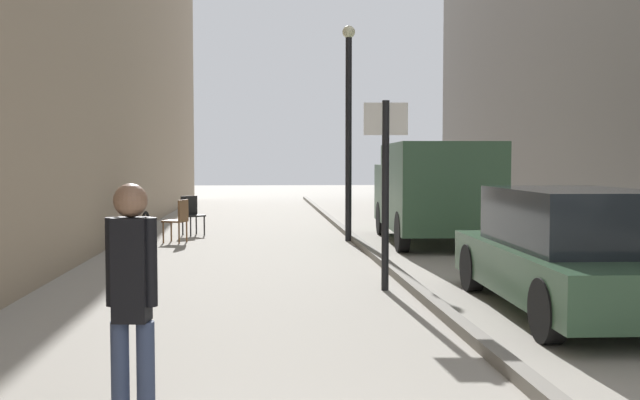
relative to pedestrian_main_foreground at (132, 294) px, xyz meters
name	(u,v)px	position (x,y,z in m)	size (l,w,h in m)	color
ground_plane	(286,252)	(1.30, 9.55, -0.94)	(80.00, 80.00, 0.00)	gray
kerb_strip	(366,248)	(2.88, 9.55, -0.88)	(0.16, 40.00, 0.12)	slate
pedestrian_main_foreground	(132,294)	(0.00, 0.00, 0.00)	(0.32, 0.21, 1.63)	#2D3851
delivery_van	(433,189)	(4.55, 10.90, 0.23)	(2.27, 5.01, 2.15)	#335138
parked_car	(573,252)	(4.46, 3.59, -0.23)	(1.96, 4.26, 1.45)	#335138
street_sign_post	(385,178)	(2.50, 5.19, 0.60)	(0.60, 0.10, 2.60)	black
lamp_post	(349,119)	(2.75, 11.38, 1.78)	(0.28, 0.28, 4.76)	black
bicycle_leaning	(140,229)	(-1.67, 10.46, -0.56)	(0.17, 1.77, 0.98)	black
cafe_chair_near_window	(192,212)	(-0.87, 13.03, -0.40)	(0.61, 0.61, 0.94)	black
cafe_chair_by_doorway	(179,218)	(-0.99, 11.36, -0.40)	(0.56, 0.56, 0.94)	brown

